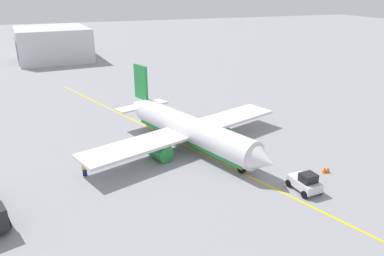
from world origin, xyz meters
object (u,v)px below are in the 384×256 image
(airplane, at_px, (190,130))
(pushback_tug, at_px, (305,182))
(safety_cone_nose, at_px, (324,170))
(refueling_worker, at_px, (85,169))
(safety_cone_wingtip, at_px, (328,170))

(airplane, xyz_separation_m, pushback_tug, (15.00, 7.60, -1.56))
(pushback_tug, relative_size, safety_cone_nose, 5.19)
(refueling_worker, relative_size, safety_cone_wingtip, 2.50)
(airplane, distance_m, pushback_tug, 16.89)
(airplane, height_order, refueling_worker, airplane)
(safety_cone_nose, bearing_deg, refueling_worker, -108.99)
(pushback_tug, bearing_deg, airplane, -153.13)
(pushback_tug, height_order, safety_cone_wingtip, pushback_tug)
(refueling_worker, height_order, safety_cone_nose, refueling_worker)
(pushback_tug, xyz_separation_m, safety_cone_wingtip, (-2.54, 5.17, -0.67))
(pushback_tug, distance_m, refueling_worker, 24.67)
(safety_cone_nose, bearing_deg, pushback_tug, -61.14)
(refueling_worker, xyz_separation_m, safety_cone_nose, (9.10, 26.45, -0.46))
(airplane, bearing_deg, refueling_worker, -76.90)
(airplane, distance_m, safety_cone_wingtip, 17.98)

